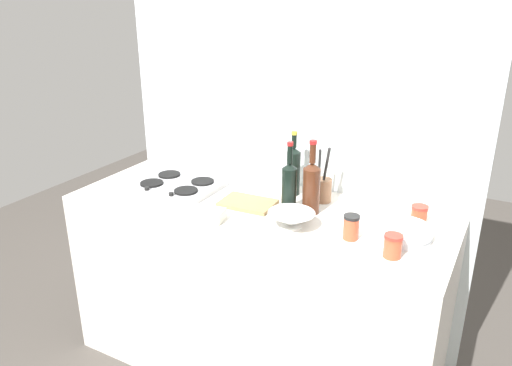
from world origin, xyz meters
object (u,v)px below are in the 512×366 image
(condiment_jar_front, at_px, (419,214))
(condiment_jar_spare, at_px, (393,246))
(butter_dish, at_px, (206,214))
(cutting_board, at_px, (248,203))
(plate_stack, at_px, (402,232))
(utensil_crock, at_px, (323,188))
(condiment_jar_rear, at_px, (351,227))
(stovetop_hob, at_px, (177,185))
(wine_bottle_mid_right, at_px, (293,170))
(mixing_bowl, at_px, (291,219))
(wine_bottle_mid_left, at_px, (311,186))
(wine_bottle_leftmost, at_px, (289,186))

(condiment_jar_front, xyz_separation_m, condiment_jar_spare, (-0.02, -0.37, 0.01))
(butter_dish, distance_m, cutting_board, 0.25)
(plate_stack, bearing_deg, utensil_crock, 155.33)
(condiment_jar_rear, xyz_separation_m, cutting_board, (-0.54, 0.10, -0.04))
(condiment_jar_front, distance_m, condiment_jar_spare, 0.37)
(stovetop_hob, bearing_deg, utensil_crock, 14.94)
(butter_dish, xyz_separation_m, condiment_jar_front, (0.83, 0.43, 0.01))
(wine_bottle_mid_right, bearing_deg, mixing_bowl, -66.30)
(condiment_jar_rear, height_order, cutting_board, condiment_jar_rear)
(plate_stack, distance_m, butter_dish, 0.84)
(wine_bottle_mid_left, distance_m, cutting_board, 0.32)
(wine_bottle_leftmost, bearing_deg, condiment_jar_spare, -19.39)
(wine_bottle_leftmost, distance_m, utensil_crock, 0.22)
(wine_bottle_leftmost, bearing_deg, condiment_jar_front, 18.51)
(condiment_jar_front, bearing_deg, butter_dish, -152.50)
(plate_stack, relative_size, mixing_bowl, 1.20)
(stovetop_hob, xyz_separation_m, mixing_bowl, (0.71, -0.14, 0.02))
(plate_stack, xyz_separation_m, condiment_jar_spare, (0.00, -0.18, 0.02))
(condiment_jar_rear, distance_m, cutting_board, 0.55)
(condiment_jar_front, relative_size, cutting_board, 0.30)
(plate_stack, bearing_deg, condiment_jar_spare, -88.72)
(plate_stack, height_order, cutting_board, plate_stack)
(cutting_board, bearing_deg, plate_stack, 0.93)
(stovetop_hob, height_order, condiment_jar_front, condiment_jar_front)
(wine_bottle_leftmost, relative_size, wine_bottle_mid_left, 0.98)
(wine_bottle_mid_right, bearing_deg, butter_dish, -114.66)
(mixing_bowl, bearing_deg, wine_bottle_mid_right, 113.70)
(wine_bottle_mid_left, distance_m, mixing_bowl, 0.21)
(plate_stack, bearing_deg, condiment_jar_front, 81.47)
(wine_bottle_leftmost, distance_m, mixing_bowl, 0.18)
(utensil_crock, xyz_separation_m, condiment_jar_front, (0.46, -0.01, -0.03))
(wine_bottle_mid_right, bearing_deg, plate_stack, -19.66)
(condiment_jar_front, height_order, condiment_jar_spare, condiment_jar_spare)
(cutting_board, bearing_deg, stovetop_hob, 177.93)
(condiment_jar_front, bearing_deg, plate_stack, -98.53)
(stovetop_hob, bearing_deg, wine_bottle_leftmost, -0.04)
(plate_stack, height_order, condiment_jar_front, condiment_jar_front)
(stovetop_hob, distance_m, wine_bottle_leftmost, 0.64)
(mixing_bowl, height_order, utensil_crock, utensil_crock)
(condiment_jar_spare, bearing_deg, plate_stack, 91.28)
(wine_bottle_leftmost, height_order, wine_bottle_mid_right, wine_bottle_leftmost)
(plate_stack, xyz_separation_m, butter_dish, (-0.80, -0.25, 0.00))
(wine_bottle_leftmost, relative_size, butter_dish, 2.10)
(plate_stack, bearing_deg, cutting_board, -179.07)
(mixing_bowl, xyz_separation_m, utensil_crock, (0.01, 0.33, 0.03))
(plate_stack, xyz_separation_m, condiment_jar_rear, (-0.18, -0.11, 0.03))
(wine_bottle_leftmost, bearing_deg, mixing_bowl, -60.77)
(stovetop_hob, bearing_deg, butter_dish, -35.75)
(wine_bottle_mid_right, bearing_deg, wine_bottle_leftmost, -70.29)
(condiment_jar_front, height_order, condiment_jar_rear, condiment_jar_rear)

